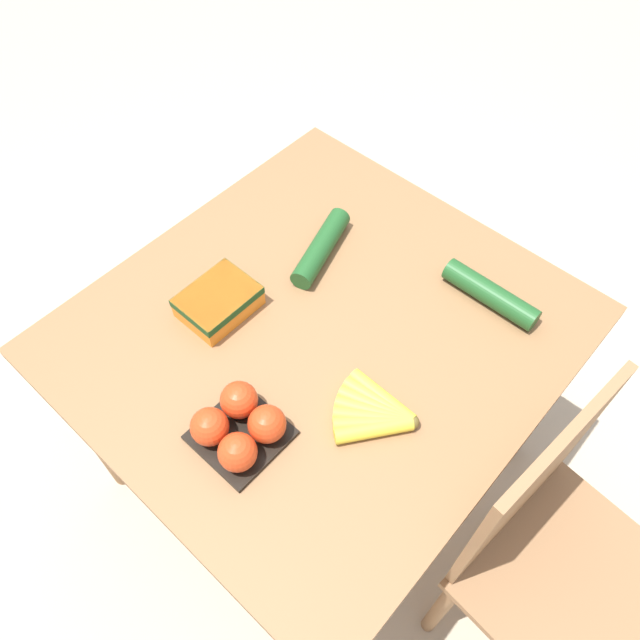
{
  "coord_description": "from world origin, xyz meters",
  "views": [
    {
      "loc": [
        0.58,
        0.53,
        1.87
      ],
      "look_at": [
        0.0,
        0.0,
        0.77
      ],
      "focal_mm": 35.0,
      "sensor_mm": 36.0,
      "label": 1
    }
  ],
  "objects_px": {
    "chair": "(553,559)",
    "banana_bunch": "(376,413)",
    "cucumber_near": "(321,248)",
    "carrot_bag": "(218,300)",
    "cucumber_far": "(490,294)",
    "tomato_pack": "(239,427)"
  },
  "relations": [
    {
      "from": "banana_bunch",
      "to": "cucumber_near",
      "type": "distance_m",
      "value": 0.44
    },
    {
      "from": "chair",
      "to": "cucumber_far",
      "type": "relative_size",
      "value": 4.04
    },
    {
      "from": "cucumber_near",
      "to": "cucumber_far",
      "type": "distance_m",
      "value": 0.41
    },
    {
      "from": "carrot_bag",
      "to": "cucumber_far",
      "type": "xyz_separation_m",
      "value": [
        -0.43,
        0.44,
        -0.01
      ]
    },
    {
      "from": "banana_bunch",
      "to": "cucumber_near",
      "type": "bearing_deg",
      "value": -123.69
    },
    {
      "from": "chair",
      "to": "cucumber_near",
      "type": "height_order",
      "value": "chair"
    },
    {
      "from": "banana_bunch",
      "to": "cucumber_far",
      "type": "height_order",
      "value": "cucumber_far"
    },
    {
      "from": "tomato_pack",
      "to": "chair",
      "type": "bearing_deg",
      "value": 117.38
    },
    {
      "from": "carrot_bag",
      "to": "cucumber_near",
      "type": "height_order",
      "value": "carrot_bag"
    },
    {
      "from": "banana_bunch",
      "to": "carrot_bag",
      "type": "xyz_separation_m",
      "value": [
        0.03,
        -0.43,
        0.02
      ]
    },
    {
      "from": "chair",
      "to": "banana_bunch",
      "type": "height_order",
      "value": "chair"
    },
    {
      "from": "banana_bunch",
      "to": "cucumber_near",
      "type": "xyz_separation_m",
      "value": [
        -0.25,
        -0.37,
        0.01
      ]
    },
    {
      "from": "chair",
      "to": "cucumber_near",
      "type": "xyz_separation_m",
      "value": [
        -0.15,
        -0.8,
        0.27
      ]
    },
    {
      "from": "cucumber_far",
      "to": "cucumber_near",
      "type": "bearing_deg",
      "value": -68.02
    },
    {
      "from": "cucumber_far",
      "to": "banana_bunch",
      "type": "bearing_deg",
      "value": -0.86
    },
    {
      "from": "banana_bunch",
      "to": "cucumber_near",
      "type": "height_order",
      "value": "cucumber_near"
    },
    {
      "from": "carrot_bag",
      "to": "cucumber_far",
      "type": "height_order",
      "value": "carrot_bag"
    },
    {
      "from": "carrot_bag",
      "to": "cucumber_far",
      "type": "bearing_deg",
      "value": 134.31
    },
    {
      "from": "chair",
      "to": "cucumber_near",
      "type": "distance_m",
      "value": 0.86
    },
    {
      "from": "carrot_bag",
      "to": "banana_bunch",
      "type": "bearing_deg",
      "value": 93.62
    },
    {
      "from": "chair",
      "to": "tomato_pack",
      "type": "height_order",
      "value": "chair"
    },
    {
      "from": "tomato_pack",
      "to": "cucumber_near",
      "type": "bearing_deg",
      "value": -156.42
    }
  ]
}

